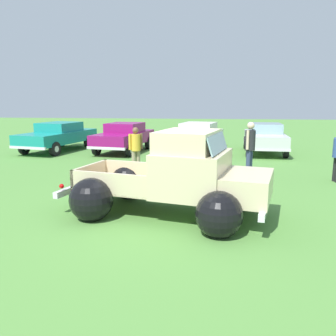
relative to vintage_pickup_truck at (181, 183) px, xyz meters
name	(u,v)px	position (x,y,z in m)	size (l,w,h in m)	color
ground_plane	(164,213)	(-0.38, 0.09, -0.76)	(80.00, 80.00, 0.00)	#548C3D
vintage_pickup_truck	(181,183)	(0.00, 0.00, 0.00)	(4.93, 3.54, 1.96)	black
show_car_0	(58,135)	(-6.99, 9.35, 0.03)	(2.82, 4.90, 1.43)	black
show_car_1	(124,136)	(-3.58, 9.39, 0.02)	(2.51, 4.38, 1.43)	black
show_car_2	(198,136)	(0.05, 9.94, 0.03)	(2.76, 4.96, 1.43)	black
show_car_3	(265,137)	(3.30, 9.87, 0.02)	(2.08, 4.39, 1.43)	black
spectator_1	(136,147)	(-1.98, 4.57, 0.16)	(0.49, 0.47, 1.61)	gray
spectator_2	(250,145)	(1.98, 4.34, 0.30)	(0.46, 0.51, 1.84)	navy
lane_cone_0	(232,175)	(1.31, 2.97, -0.45)	(0.36, 0.36, 0.63)	black
lane_cone_1	(245,181)	(1.65, 2.24, -0.45)	(0.36, 0.36, 0.63)	black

